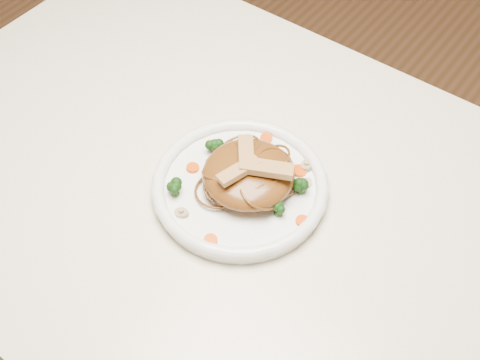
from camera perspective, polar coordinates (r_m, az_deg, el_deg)
The scene contains 19 objects.
table at distance 1.08m, azimuth -0.66°, elevation -3.93°, with size 1.20×0.80×0.75m.
plate at distance 0.99m, azimuth 0.00°, elevation -0.80°, with size 0.27×0.27×0.02m, color white.
noodle_mound at distance 0.96m, azimuth 0.76°, elevation 0.56°, with size 0.14×0.14×0.05m, color brown.
chicken_a at distance 0.93m, azimuth 2.40°, elevation 1.04°, with size 0.08×0.03×0.01m, color tan.
chicken_b at distance 0.95m, azimuth 0.53°, elevation 2.41°, with size 0.07×0.02×0.01m, color tan.
chicken_c at distance 0.93m, azimuth -0.09°, elevation 0.84°, with size 0.07×0.02×0.01m, color tan.
broccoli_0 at distance 0.97m, azimuth 5.51°, elevation -0.47°, with size 0.03×0.03×0.03m, color #0F340A, non-canonical shape.
broccoli_1 at distance 1.02m, azimuth -2.26°, elevation 3.04°, with size 0.02×0.02×0.03m, color #0F340A, non-canonical shape.
broccoli_2 at distance 0.96m, azimuth -5.87°, elevation -0.65°, with size 0.03×0.03×0.03m, color #0F340A, non-canonical shape.
broccoli_3 at distance 0.94m, azimuth 3.46°, elevation -2.49°, with size 0.03×0.03×0.03m, color #0F340A, non-canonical shape.
carrot_0 at distance 1.00m, azimuth 5.29°, elevation 0.82°, with size 0.02×0.02×0.01m, color #EE4A08.
carrot_1 at distance 1.00m, azimuth -4.23°, elevation 1.10°, with size 0.02×0.02×0.01m, color #EE4A08.
carrot_2 at distance 0.94m, azimuth 5.58°, elevation -3.64°, with size 0.02×0.02×0.01m, color #EE4A08.
carrot_3 at distance 1.04m, azimuth 2.34°, elevation 3.73°, with size 0.02×0.02×0.01m, color #EE4A08.
carrot_4 at distance 0.92m, azimuth -2.64°, elevation -5.36°, with size 0.02×0.02×0.01m, color #EE4A08.
mushroom_0 at distance 0.95m, azimuth -5.22°, elevation -2.93°, with size 0.02×0.02×0.01m, color tan.
mushroom_1 at distance 0.99m, azimuth 5.89°, elevation -0.31°, with size 0.02×0.02×0.01m, color tan.
mushroom_2 at distance 1.03m, azimuth -2.66°, elevation 3.17°, with size 0.02×0.02×0.01m, color tan.
mushroom_3 at distance 1.01m, azimuth 5.95°, elevation 1.31°, with size 0.03×0.03×0.01m, color tan.
Camera 1 is at (0.38, -0.49, 1.53)m, focal length 47.92 mm.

